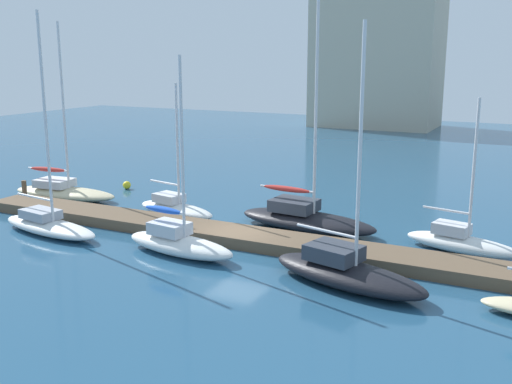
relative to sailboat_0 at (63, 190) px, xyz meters
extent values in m
plane|color=navy|center=(13.64, -2.86, -0.54)|extent=(120.00, 120.00, 0.00)
cube|color=brown|center=(13.64, -2.86, -0.28)|extent=(30.54, 2.31, 0.53)
cylinder|color=brown|center=(-1.23, -1.86, 0.15)|extent=(0.28, 0.28, 1.38)
ellipsoid|color=beige|center=(0.10, 0.01, -0.18)|extent=(7.23, 2.96, 0.73)
cube|color=silver|center=(-0.60, -0.06, 0.43)|extent=(2.26, 1.79, 0.48)
cylinder|color=silver|center=(0.45, 0.04, 5.08)|extent=(0.14, 0.14, 9.78)
cylinder|color=silver|center=(-1.02, -0.10, 1.24)|extent=(2.95, 0.41, 0.11)
ellipsoid|color=#B72D28|center=(-1.02, -0.10, 1.24)|extent=(2.68, 0.62, 0.28)
ellipsoid|color=white|center=(4.81, -5.90, -0.19)|extent=(6.58, 2.64, 0.70)
cube|color=#9EA3AD|center=(4.17, -5.81, 0.38)|extent=(2.07, 1.49, 0.45)
cylinder|color=silver|center=(5.12, -5.94, 5.11)|extent=(0.14, 0.14, 9.91)
cylinder|color=silver|center=(3.79, -5.76, 1.19)|extent=(2.68, 0.49, 0.11)
ellipsoid|color=white|center=(8.47, -0.31, -0.18)|extent=(5.40, 2.60, 0.73)
cube|color=silver|center=(7.96, -0.21, 0.42)|extent=(1.75, 1.42, 0.47)
cylinder|color=silver|center=(8.72, -0.36, 3.43)|extent=(0.13, 0.13, 6.49)
cylinder|color=silver|center=(7.65, -0.15, 1.23)|extent=(2.16, 0.52, 0.10)
ellipsoid|color=white|center=(12.30, -5.66, -0.12)|extent=(5.83, 2.41, 0.85)
cube|color=silver|center=(11.74, -5.60, 0.58)|extent=(1.83, 1.41, 0.55)
cylinder|color=silver|center=(12.58, -5.70, 4.19)|extent=(0.13, 0.13, 7.77)
cylinder|color=silver|center=(11.40, -5.55, 1.37)|extent=(2.37, 0.40, 0.11)
ellipsoid|color=blue|center=(11.40, -5.55, 1.37)|extent=(2.17, 0.62, 0.28)
ellipsoid|color=black|center=(15.85, 0.47, -0.09)|extent=(7.51, 3.07, 0.90)
cube|color=#333842|center=(15.12, 0.53, 0.65)|extent=(2.33, 1.91, 0.58)
cylinder|color=silver|center=(16.21, 0.44, 5.46)|extent=(0.14, 0.14, 10.21)
cylinder|color=silver|center=(14.68, 0.56, 1.44)|extent=(3.08, 0.36, 0.12)
ellipsoid|color=#B72D28|center=(14.68, 0.56, 1.44)|extent=(2.79, 0.58, 0.28)
ellipsoid|color=black|center=(20.10, -5.95, -0.09)|extent=(6.86, 3.74, 0.91)
cube|color=#333842|center=(19.47, -5.79, 0.67)|extent=(2.27, 1.98, 0.59)
cylinder|color=silver|center=(20.41, -6.03, 4.80)|extent=(0.14, 0.14, 8.87)
cylinder|color=silver|center=(19.09, -5.69, 1.45)|extent=(2.68, 0.78, 0.11)
ellipsoid|color=white|center=(23.37, 0.21, -0.16)|extent=(5.31, 2.44, 0.77)
cube|color=silver|center=(22.86, 0.31, 0.48)|extent=(1.71, 1.29, 0.50)
cylinder|color=silver|center=(23.62, 0.16, 3.28)|extent=(0.13, 0.13, 6.10)
cylinder|color=silver|center=(22.56, 0.37, 1.28)|extent=(2.13, 0.53, 0.10)
sphere|color=yellow|center=(1.68, 4.00, -0.28)|extent=(0.53, 0.53, 0.53)
sphere|color=orange|center=(12.65, 4.51, -0.24)|extent=(0.61, 0.61, 0.61)
cube|color=#BCB299|center=(6.14, 47.03, 7.67)|extent=(14.67, 9.13, 16.43)
camera|label=1|loc=(26.67, -26.77, 8.02)|focal=42.26mm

